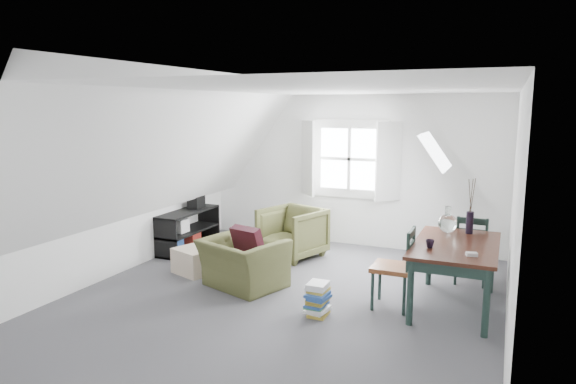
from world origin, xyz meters
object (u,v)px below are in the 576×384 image
at_px(dining_chair_near, 396,267).
at_px(magazine_stack, 318,299).
at_px(media_shelf, 187,233).
at_px(ottoman, 197,260).
at_px(armchair_near, 243,287).
at_px(dining_table, 456,252).
at_px(armchair_far, 292,257).
at_px(dining_chair_far, 472,248).

bearing_deg(dining_chair_near, magazine_stack, -47.79).
bearing_deg(media_shelf, ottoman, -52.87).
relative_size(armchair_near, dining_table, 0.63).
distance_m(armchair_near, magazine_stack, 1.31).
bearing_deg(dining_chair_near, armchair_far, -121.23).
xyz_separation_m(dining_table, media_shelf, (-4.22, 0.79, -0.38)).
distance_m(armchair_near, media_shelf, 2.04).
bearing_deg(armchair_far, armchair_near, -73.19).
bearing_deg(dining_chair_far, armchair_far, -6.50).
bearing_deg(dining_chair_far, armchair_near, 23.10).
xyz_separation_m(armchair_far, magazine_stack, (1.14, -1.95, 0.19)).
distance_m(armchair_far, ottoman, 1.54).
relative_size(dining_chair_far, magazine_stack, 2.48).
distance_m(dining_table, magazine_stack, 1.67).
distance_m(armchair_far, magazine_stack, 2.27).
bearing_deg(dining_chair_near, dining_table, 119.27).
relative_size(armchair_far, ottoman, 1.62).
bearing_deg(magazine_stack, dining_chair_near, 36.94).
bearing_deg(dining_table, dining_chair_far, 81.06).
xyz_separation_m(dining_table, magazine_stack, (-1.37, -0.84, -0.48)).
height_order(armchair_far, media_shelf, media_shelf).
height_order(ottoman, dining_chair_far, dining_chair_far).
height_order(armchair_near, magazine_stack, magazine_stack).
distance_m(dining_chair_far, dining_chair_near, 1.43).
distance_m(ottoman, magazine_stack, 2.20).
distance_m(dining_chair_near, media_shelf, 3.76).
bearing_deg(ottoman, dining_chair_near, -3.58).
bearing_deg(armchair_far, dining_chair_far, 15.66).
height_order(dining_table, dining_chair_far, dining_chair_far).
height_order(dining_chair_far, dining_chair_near, dining_chair_near).
xyz_separation_m(ottoman, magazine_stack, (2.07, -0.74, 0.01)).
xyz_separation_m(dining_chair_near, media_shelf, (-3.60, 1.07, -0.20)).
bearing_deg(dining_chair_far, ottoman, 13.55).
relative_size(armchair_near, media_shelf, 0.77).
relative_size(armchair_far, dining_chair_far, 0.93).
bearing_deg(media_shelf, dining_chair_far, -1.91).
relative_size(ottoman, dining_chair_far, 0.57).
height_order(ottoman, dining_chair_near, dining_chair_near).
xyz_separation_m(armchair_near, dining_chair_near, (1.95, 0.08, 0.50)).
bearing_deg(armchair_far, magazine_stack, -40.46).
bearing_deg(ottoman, magazine_stack, -19.52).
xyz_separation_m(armchair_far, ottoman, (-0.94, -1.22, 0.18)).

